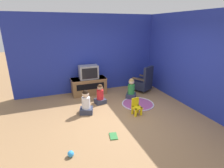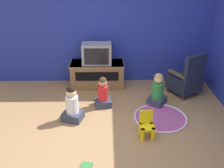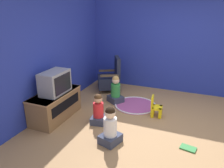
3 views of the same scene
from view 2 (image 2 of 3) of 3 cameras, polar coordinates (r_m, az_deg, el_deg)
ground_plane at (r=4.51m, az=2.10°, el=-12.44°), size 30.00×30.00×0.00m
wall_back at (r=6.21m, az=-2.18°, el=12.85°), size 5.31×0.12×2.80m
tv_cabinet at (r=6.22m, az=-3.20°, el=2.20°), size 1.25×0.56×0.59m
television at (r=5.99m, az=-3.33°, el=6.61°), size 0.66×0.40×0.48m
black_armchair at (r=6.02m, az=15.85°, el=0.98°), size 0.79×0.80×0.98m
yellow_kid_chair at (r=4.56m, az=7.56°, el=-9.23°), size 0.27×0.26×0.47m
play_mat at (r=5.18m, az=10.49°, el=-7.16°), size 1.03×1.03×0.04m
child_watching_left at (r=5.36m, az=-1.99°, el=-2.13°), size 0.37×0.34×0.65m
child_watching_center at (r=5.49m, az=9.89°, el=-1.52°), size 0.46×0.47×0.70m
child_watching_right at (r=4.95m, az=-8.66°, el=-4.64°), size 0.43×0.40×0.71m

